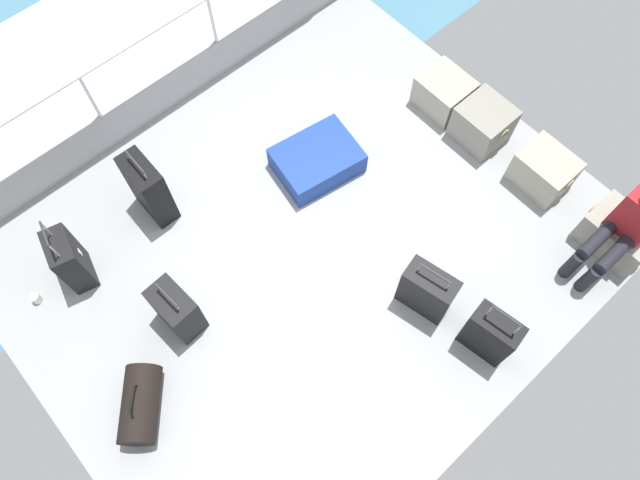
% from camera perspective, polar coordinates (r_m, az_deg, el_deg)
% --- Properties ---
extents(ground_plane, '(4.40, 5.20, 0.06)m').
position_cam_1_polar(ground_plane, '(5.54, -1.20, -0.74)').
color(ground_plane, '#939699').
extents(gunwale_port, '(0.06, 5.20, 0.45)m').
position_cam_1_polar(gunwale_port, '(6.37, -14.64, 13.66)').
color(gunwale_port, '#939699').
rests_on(gunwale_port, ground_plane).
extents(railing_port, '(0.04, 4.20, 1.02)m').
position_cam_1_polar(railing_port, '(5.96, -15.92, 16.95)').
color(railing_port, silver).
rests_on(railing_port, ground_plane).
extents(sea_wake, '(12.00, 12.00, 0.01)m').
position_cam_1_polar(sea_wake, '(7.72, -19.93, 16.83)').
color(sea_wake, teal).
rests_on(sea_wake, ground_plane).
extents(cargo_crate_0, '(0.53, 0.44, 0.36)m').
position_cam_1_polar(cargo_crate_0, '(6.35, 11.86, 13.73)').
color(cargo_crate_0, '#9E9989').
rests_on(cargo_crate_0, ground_plane).
extents(cargo_crate_1, '(0.52, 0.47, 0.41)m').
position_cam_1_polar(cargo_crate_1, '(6.17, 15.43, 10.80)').
color(cargo_crate_1, gray).
rests_on(cargo_crate_1, ground_plane).
extents(cargo_crate_2, '(0.56, 0.42, 0.39)m').
position_cam_1_polar(cargo_crate_2, '(6.06, 20.77, 6.28)').
color(cargo_crate_2, '#9E9989').
rests_on(cargo_crate_2, ground_plane).
extents(cargo_crate_3, '(0.64, 0.43, 0.38)m').
position_cam_1_polar(cargo_crate_3, '(6.00, 26.77, 0.50)').
color(cargo_crate_3, gray).
rests_on(cargo_crate_3, ground_plane).
extents(passenger_seated, '(0.34, 0.66, 1.08)m').
position_cam_1_polar(passenger_seated, '(5.59, 27.34, 1.02)').
color(passenger_seated, maroon).
rests_on(passenger_seated, ground_plane).
extents(suitcase_0, '(0.41, 0.29, 0.86)m').
position_cam_1_polar(suitcase_0, '(5.55, -22.95, -1.79)').
color(suitcase_0, black).
rests_on(suitcase_0, ground_plane).
extents(suitcase_1, '(0.44, 0.24, 0.82)m').
position_cam_1_polar(suitcase_1, '(5.60, -16.17, 4.77)').
color(suitcase_1, black).
rests_on(suitcase_1, ground_plane).
extents(suitcase_2, '(0.42, 0.28, 0.66)m').
position_cam_1_polar(suitcase_2, '(5.15, -13.65, -6.56)').
color(suitcase_2, black).
rests_on(suitcase_2, ground_plane).
extents(suitcase_3, '(0.44, 0.28, 0.80)m').
position_cam_1_polar(suitcase_3, '(5.11, 16.08, -8.72)').
color(suitcase_3, black).
rests_on(suitcase_3, ground_plane).
extents(suitcase_4, '(0.49, 0.33, 0.69)m').
position_cam_1_polar(suitcase_4, '(5.13, 10.28, -4.84)').
color(suitcase_4, black).
rests_on(suitcase_4, ground_plane).
extents(suitcase_5, '(0.71, 0.87, 0.26)m').
position_cam_1_polar(suitcase_5, '(5.81, -0.29, 7.71)').
color(suitcase_5, navy).
rests_on(suitcase_5, ground_plane).
extents(duffel_bag, '(0.66, 0.63, 0.44)m').
position_cam_1_polar(duffel_bag, '(5.15, -16.96, -14.95)').
color(duffel_bag, black).
rests_on(duffel_bag, ground_plane).
extents(paper_cup, '(0.08, 0.08, 0.10)m').
position_cam_1_polar(paper_cup, '(5.84, -25.70, -5.08)').
color(paper_cup, white).
rests_on(paper_cup, ground_plane).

